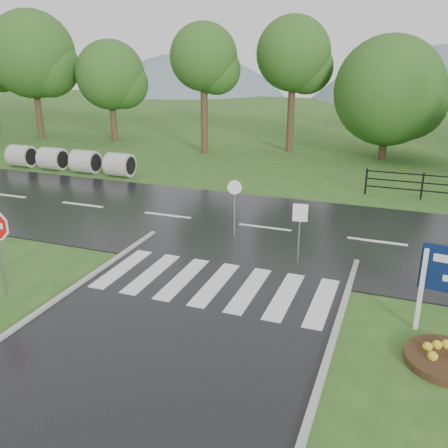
% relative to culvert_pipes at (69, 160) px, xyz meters
% --- Properties ---
extents(ground, '(120.00, 120.00, 0.00)m').
position_rel_culvert_pipes_xyz_m(ground, '(12.38, -15.00, -0.60)').
color(ground, '#2E581D').
rests_on(ground, ground).
extents(main_road, '(90.00, 8.00, 0.04)m').
position_rel_culvert_pipes_xyz_m(main_road, '(12.38, -5.00, -0.60)').
color(main_road, black).
rests_on(main_road, ground).
extents(crosswalk, '(6.50, 2.80, 0.02)m').
position_rel_culvert_pipes_xyz_m(crosswalk, '(12.38, -10.00, -0.54)').
color(crosswalk, silver).
rests_on(crosswalk, ground).
extents(hills, '(102.00, 48.00, 48.00)m').
position_rel_culvert_pipes_xyz_m(hills, '(15.87, 50.00, -16.14)').
color(hills, slate).
rests_on(hills, ground).
extents(treeline, '(83.20, 5.20, 10.00)m').
position_rel_culvert_pipes_xyz_m(treeline, '(13.38, 9.00, -0.60)').
color(treeline, '#255219').
rests_on(treeline, ground).
extents(culvert_pipes, '(7.60, 1.20, 1.20)m').
position_rel_culvert_pipes_xyz_m(culvert_pipes, '(0.00, 0.00, 0.00)').
color(culvert_pipes, '#9E9B93').
rests_on(culvert_pipes, ground).
extents(flower_bed, '(1.74, 1.74, 0.35)m').
position_rel_culvert_pipes_xyz_m(flower_bed, '(18.30, -11.66, -0.47)').
color(flower_bed, '#332111').
rests_on(flower_bed, ground).
extents(reg_sign_small, '(0.44, 0.09, 2.00)m').
position_rel_culvert_pipes_xyz_m(reg_sign_small, '(14.25, -7.87, 0.83)').
color(reg_sign_small, '#939399').
rests_on(reg_sign_small, ground).
extents(reg_sign_round, '(0.48, 0.15, 2.10)m').
position_rel_culvert_pipes_xyz_m(reg_sign_round, '(11.66, -6.34, 0.74)').
color(reg_sign_round, '#939399').
rests_on(reg_sign_round, ground).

